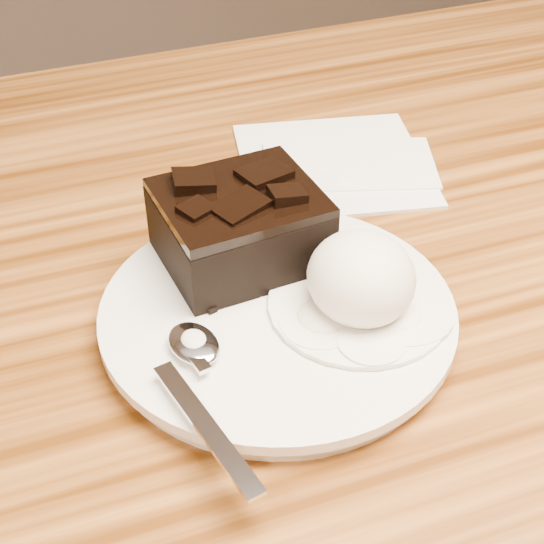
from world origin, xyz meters
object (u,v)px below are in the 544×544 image
object	(u,v)px
plate	(278,319)
spoon	(194,346)
brownie	(240,231)
napkin	(333,163)
ice_cream_scoop	(361,278)

from	to	relation	value
plate	spoon	world-z (taller)	spoon
plate	spoon	size ratio (longest dim) A/B	1.41
plate	brownie	size ratio (longest dim) A/B	2.25
plate	brownie	distance (m)	0.06
brownie	napkin	world-z (taller)	brownie
plate	spoon	xyz separation A→B (m)	(-0.06, -0.02, 0.01)
ice_cream_scoop	spoon	distance (m)	0.11
spoon	ice_cream_scoop	bearing A→B (deg)	-10.29
brownie	plate	bearing A→B (deg)	-84.63
brownie	ice_cream_scoop	world-z (taller)	ice_cream_scoop
spoon	napkin	xyz separation A→B (m)	(0.17, 0.19, -0.02)
plate	brownie	bearing A→B (deg)	95.37
ice_cream_scoop	napkin	xyz separation A→B (m)	(0.07, 0.19, -0.04)
brownie	napkin	xyz separation A→B (m)	(0.12, 0.11, -0.04)
plate	ice_cream_scoop	world-z (taller)	ice_cream_scoop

